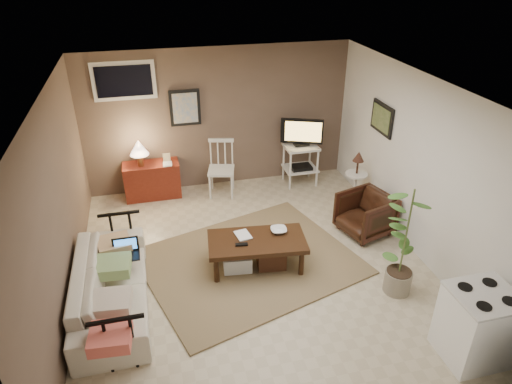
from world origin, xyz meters
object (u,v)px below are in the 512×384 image
object	(u,v)px
side_table	(357,173)
armchair	(365,212)
red_console	(151,177)
spindle_chair	(221,170)
coffee_table	(256,251)
potted_plant	(405,239)
stove	(477,325)
tv_stand	(301,150)
sofa	(110,278)

from	to	relation	value
side_table	armchair	distance (m)	0.86
red_console	side_table	distance (m)	3.39
side_table	spindle_chair	bearing A→B (deg)	155.99
coffee_table	red_console	xyz separation A→B (m)	(-1.24, 2.33, 0.10)
spindle_chair	potted_plant	bearing A→B (deg)	-61.24
stove	side_table	bearing A→B (deg)	87.33
side_table	stove	world-z (taller)	side_table
side_table	armchair	xyz separation A→B (m)	(-0.21, -0.80, -0.24)
tv_stand	side_table	world-z (taller)	tv_stand
coffee_table	tv_stand	world-z (taller)	tv_stand
tv_stand	stove	bearing A→B (deg)	-83.63
stove	sofa	bearing A→B (deg)	155.19
armchair	spindle_chair	bearing A→B (deg)	-149.50
coffee_table	armchair	size ratio (longest dim) A/B	1.91
tv_stand	armchair	world-z (taller)	tv_stand
coffee_table	armchair	xyz separation A→B (m)	(1.76, 0.44, 0.08)
sofa	stove	world-z (taller)	stove
side_table	stove	bearing A→B (deg)	-92.67
stove	red_console	bearing A→B (deg)	125.44
armchair	stove	xyz separation A→B (m)	(0.06, -2.40, 0.07)
armchair	potted_plant	distance (m)	1.38
coffee_table	spindle_chair	distance (m)	2.16
red_console	potted_plant	world-z (taller)	potted_plant
red_console	stove	bearing A→B (deg)	-54.56
red_console	potted_plant	distance (m)	4.28
red_console	spindle_chair	size ratio (longest dim) A/B	1.11
spindle_chair	side_table	world-z (taller)	side_table
tv_stand	stove	distance (m)	4.19
spindle_chair	stove	xyz separation A→B (m)	(1.89, -4.11, -0.03)
sofa	spindle_chair	distance (m)	2.99
sofa	red_console	distance (m)	2.67
sofa	potted_plant	bearing A→B (deg)	-99.78
red_console	coffee_table	bearing A→B (deg)	-62.06
potted_plant	tv_stand	bearing A→B (deg)	94.26
potted_plant	spindle_chair	bearing A→B (deg)	118.76
spindle_chair	coffee_table	bearing A→B (deg)	-88.06
side_table	stove	distance (m)	3.21
side_table	potted_plant	xyz separation A→B (m)	(-0.39, -2.11, 0.19)
potted_plant	stove	world-z (taller)	potted_plant
sofa	red_console	world-z (taller)	red_console
red_console	stove	size ratio (longest dim) A/B	1.27
armchair	tv_stand	bearing A→B (deg)	176.56
coffee_table	sofa	size ratio (longest dim) A/B	0.65
spindle_chair	tv_stand	distance (m)	1.44
stove	potted_plant	bearing A→B (deg)	102.17
tv_stand	armchair	size ratio (longest dim) A/B	1.75
sofa	spindle_chair	size ratio (longest dim) A/B	2.16
spindle_chair	armchair	bearing A→B (deg)	-43.03
coffee_table	side_table	world-z (taller)	side_table
coffee_table	red_console	size ratio (longest dim) A/B	1.26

